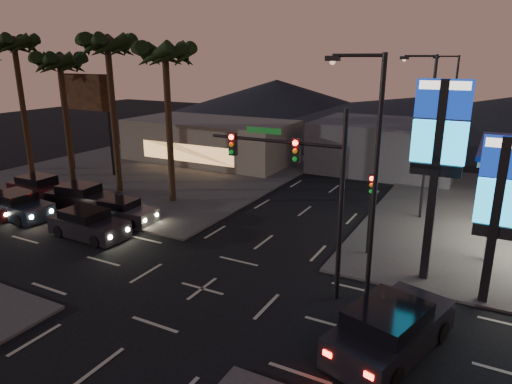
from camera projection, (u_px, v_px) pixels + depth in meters
The scene contains 24 objects.
ground at pixel (202, 289), 20.17m from camera, with size 140.00×140.00×0.00m, color black.
corner_lot_nw at pixel (156, 171), 40.90m from camera, with size 24.00×24.00×0.12m, color #47443F.
pylon_sign_tall at pixel (439, 142), 19.19m from camera, with size 2.20×0.35×9.00m.
pylon_sign_short at pixel (499, 196), 17.71m from camera, with size 1.60×0.35×7.00m.
traffic_signal_mast at pixel (302, 174), 18.68m from camera, with size 6.10×0.39×8.00m.
pedestal_signal at pixel (371, 201), 22.78m from camera, with size 0.32×0.39×4.30m.
streetlight_near at pixel (370, 177), 16.34m from camera, with size 2.14×0.25×10.00m.
streetlight_mid at pixel (426, 129), 27.35m from camera, with size 2.14×0.25×10.00m.
streetlight_far at pixel (450, 107), 39.20m from camera, with size 2.14×0.25×10.00m.
palm_a at pixel (166, 64), 29.58m from camera, with size 4.41×4.41×10.86m.
palm_b at pixel (108, 55), 31.68m from camera, with size 4.41×4.41×11.46m.
palm_c at pixel (60, 70), 34.24m from camera, with size 4.41×4.41×10.26m.
palm_d at pixel (15, 53), 36.12m from camera, with size 4.41×4.41×11.66m.
billboard at pixel (86, 100), 38.60m from camera, with size 6.00×0.30×8.50m.
building_far_west at pixel (211, 141), 44.53m from camera, with size 16.00×8.00×4.00m, color #726B5B.
building_far_mid at pixel (386, 146), 40.66m from camera, with size 12.00×9.00×4.40m, color #4C4C51.
hill_left at pixel (277, 97), 81.36m from camera, with size 40.00×40.00×6.00m, color black.
hill_center at pixel (423, 110), 70.41m from camera, with size 60.00×60.00×4.00m, color black.
car_lane_a_front at pixel (88, 224), 25.87m from camera, with size 4.88×2.18×1.57m.
car_lane_a_rear at pixel (18, 206), 28.98m from camera, with size 5.11×2.44×1.62m.
car_lane_b_front at pixel (122, 212), 28.22m from camera, with size 4.42×2.01×1.41m.
car_lane_b_mid at pixel (83, 198), 30.70m from camera, with size 5.16×2.55×1.63m.
car_lane_b_rear at pixel (40, 188), 33.05m from camera, with size 4.95×2.17×1.59m.
suv_station at pixel (390, 329), 15.69m from camera, with size 3.70×5.84×1.82m.
Camera 1 is at (10.61, -14.89, 9.85)m, focal length 32.00 mm.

